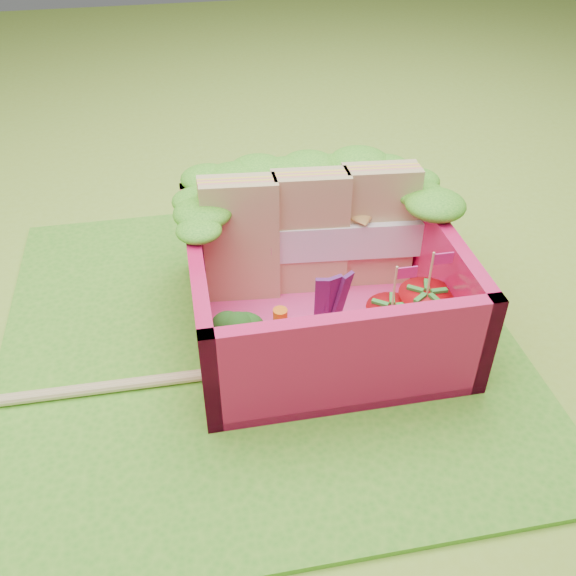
% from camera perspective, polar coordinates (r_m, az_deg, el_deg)
% --- Properties ---
extents(ground, '(14.00, 14.00, 0.00)m').
position_cam_1_polar(ground, '(3.38, -2.71, -4.44)').
color(ground, '#92B733').
rests_on(ground, ground).
extents(placemat, '(2.60, 2.60, 0.03)m').
position_cam_1_polar(placemat, '(3.37, -2.71, -4.25)').
color(placemat, '#4EA725').
rests_on(placemat, ground).
extents(bento_floor, '(1.30, 1.30, 0.05)m').
position_cam_1_polar(bento_floor, '(3.41, 2.78, -2.67)').
color(bento_floor, '#FD4094').
rests_on(bento_floor, placemat).
extents(bento_box, '(1.30, 1.30, 0.55)m').
position_cam_1_polar(bento_box, '(3.26, 2.91, 0.69)').
color(bento_box, '#DA124E').
rests_on(bento_box, placemat).
extents(lettuce_ruffle, '(1.43, 0.77, 0.11)m').
position_cam_1_polar(lettuce_ruffle, '(3.46, 1.33, 9.62)').
color(lettuce_ruffle, '#1C8317').
rests_on(lettuce_ruffle, bento_box).
extents(sandwich_stack, '(1.26, 0.28, 0.69)m').
position_cam_1_polar(sandwich_stack, '(3.41, 2.02, 4.87)').
color(sandwich_stack, tan).
rests_on(sandwich_stack, bento_floor).
extents(broccoli, '(0.31, 0.31, 0.27)m').
position_cam_1_polar(broccoli, '(2.96, -4.56, -4.63)').
color(broccoli, '#78A851').
rests_on(broccoli, bento_floor).
extents(carrot_sticks, '(0.15, 0.20, 0.27)m').
position_cam_1_polar(carrot_sticks, '(3.03, -1.22, -4.84)').
color(carrot_sticks, orange).
rests_on(carrot_sticks, bento_floor).
extents(purple_wedges, '(0.17, 0.06, 0.38)m').
position_cam_1_polar(purple_wedges, '(3.17, 3.80, -1.35)').
color(purple_wedges, '#4E195A').
rests_on(purple_wedges, bento_floor).
extents(strawberry_left, '(0.25, 0.25, 0.49)m').
position_cam_1_polar(strawberry_left, '(3.16, 9.02, -3.39)').
color(strawberry_left, red).
rests_on(strawberry_left, bento_floor).
extents(strawberry_right, '(0.27, 0.27, 0.51)m').
position_cam_1_polar(strawberry_right, '(3.24, 11.96, -2.34)').
color(strawberry_right, red).
rests_on(strawberry_right, bento_floor).
extents(snap_peas, '(0.33, 0.36, 0.05)m').
position_cam_1_polar(snap_peas, '(3.38, 11.81, -2.93)').
color(snap_peas, '#5FB93A').
rests_on(snap_peas, bento_floor).
extents(chopsticks, '(2.43, 0.09, 0.05)m').
position_cam_1_polar(chopsticks, '(3.18, -18.19, -8.67)').
color(chopsticks, tan).
rests_on(chopsticks, placemat).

